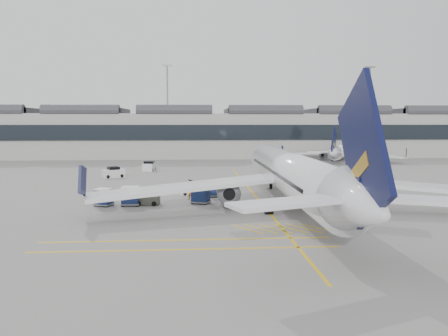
{
  "coord_description": "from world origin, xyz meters",
  "views": [
    {
      "loc": [
        2.64,
        -42.5,
        8.91
      ],
      "look_at": [
        5.83,
        4.12,
        4.0
      ],
      "focal_mm": 35.0,
      "sensor_mm": 36.0,
      "label": 1
    }
  ],
  "objects": [
    {
      "name": "apron_markings",
      "position": [
        10.0,
        10.0,
        0.01
      ],
      "size": [
        0.25,
        60.0,
        0.01
      ],
      "primitive_type": "cube",
      "color": "gold",
      "rests_on": "ground"
    },
    {
      "name": "ramp_agent_b",
      "position": [
        2.06,
        7.57,
        0.8
      ],
      "size": [
        0.9,
        0.78,
        1.6
      ],
      "primitive_type": "imported",
      "rotation": [
        0.0,
        0.0,
        3.39
      ],
      "color": "#DA5F0B",
      "rests_on": "ground"
    },
    {
      "name": "belt_loader",
      "position": [
        2.53,
        11.28,
        0.54
      ],
      "size": [
        4.65,
        2.3,
        1.84
      ],
      "rotation": [
        0.0,
        0.0,
        0.24
      ],
      "color": "beige",
      "rests_on": "ground"
    },
    {
      "name": "baggage_cart_b",
      "position": [
        4.87,
        9.23,
        1.0
      ],
      "size": [
        1.9,
        1.62,
        1.87
      ],
      "rotation": [
        0.0,
        0.0,
        0.09
      ],
      "color": "gray",
      "rests_on": "ground"
    },
    {
      "name": "service_van_right",
      "position": [
        23.97,
        44.55,
        0.88
      ],
      "size": [
        4.25,
        3.8,
        1.98
      ],
      "rotation": [
        0.0,
        0.0,
        -0.62
      ],
      "color": "silver",
      "rests_on": "ground"
    },
    {
      "name": "baggage_cart_a",
      "position": [
        3.32,
        4.96,
        1.08
      ],
      "size": [
        2.34,
        2.14,
        2.01
      ],
      "rotation": [
        0.0,
        0.0,
        -0.36
      ],
      "color": "gray",
      "rests_on": "ground"
    },
    {
      "name": "airliner_main",
      "position": [
        12.72,
        0.9,
        3.54
      ],
      "size": [
        41.45,
        45.28,
        12.04
      ],
      "rotation": [
        0.0,
        0.0,
        -0.01
      ],
      "color": "silver",
      "rests_on": "ground"
    },
    {
      "name": "terminal",
      "position": [
        0.0,
        71.93,
        6.14
      ],
      "size": [
        200.0,
        20.45,
        12.4
      ],
      "color": "#9E9E99",
      "rests_on": "ground"
    },
    {
      "name": "baggage_cart_d",
      "position": [
        -7.06,
        4.25,
        1.0
      ],
      "size": [
        2.15,
        1.96,
        1.86
      ],
      "rotation": [
        0.0,
        0.0,
        -0.34
      ],
      "color": "gray",
      "rests_on": "ground"
    },
    {
      "name": "light_masts",
      "position": [
        -1.67,
        86.0,
        14.49
      ],
      "size": [
        113.0,
        0.6,
        25.45
      ],
      "color": "slate",
      "rests_on": "ground"
    },
    {
      "name": "service_van_mid",
      "position": [
        -5.63,
        38.01,
        0.82
      ],
      "size": [
        2.2,
        3.77,
        1.84
      ],
      "rotation": [
        0.0,
        0.0,
        1.45
      ],
      "color": "silver",
      "rests_on": "ground"
    },
    {
      "name": "ramp_agent_a",
      "position": [
        2.95,
        7.23,
        0.86
      ],
      "size": [
        0.7,
        0.75,
        1.72
      ],
      "primitive_type": "imported",
      "rotation": [
        0.0,
        0.0,
        0.94
      ],
      "color": "orange",
      "rests_on": "ground"
    },
    {
      "name": "ground",
      "position": [
        0.0,
        0.0,
        0.0
      ],
      "size": [
        220.0,
        220.0,
        0.0
      ],
      "primitive_type": "plane",
      "color": "gray",
      "rests_on": "ground"
    },
    {
      "name": "safety_cone_nose",
      "position": [
        12.97,
        23.9,
        0.28
      ],
      "size": [
        0.41,
        0.41,
        0.57
      ],
      "primitive_type": "cone",
      "color": "#F24C0A",
      "rests_on": "ground"
    },
    {
      "name": "airliner_far",
      "position": [
        36.72,
        55.56,
        2.39
      ],
      "size": [
        25.29,
        27.9,
        8.13
      ],
      "rotation": [
        0.0,
        0.0,
        -0.48
      ],
      "color": "silver",
      "rests_on": "ground"
    },
    {
      "name": "pushback_tug",
      "position": [
        -2.4,
        4.49,
        0.59
      ],
      "size": [
        2.57,
        1.82,
        1.33
      ],
      "rotation": [
        0.0,
        0.0,
        -0.17
      ],
      "color": "#4C4D42",
      "rests_on": "ground"
    },
    {
      "name": "baggage_cart_c",
      "position": [
        -4.21,
        4.23,
        1.1
      ],
      "size": [
        2.0,
        1.67,
        2.05
      ],
      "rotation": [
        0.0,
        0.0,
        -0.03
      ],
      "color": "gray",
      "rests_on": "ground"
    },
    {
      "name": "safety_cone_engine",
      "position": [
        11.13,
        3.0,
        0.24
      ],
      "size": [
        0.35,
        0.35,
        0.49
      ],
      "primitive_type": "cone",
      "color": "#F24C0A",
      "rests_on": "ground"
    },
    {
      "name": "service_van_left",
      "position": [
        -10.44,
        28.6,
        0.78
      ],
      "size": [
        3.79,
        3.08,
        1.74
      ],
      "rotation": [
        0.0,
        0.0,
        0.48
      ],
      "color": "silver",
      "rests_on": "ground"
    }
  ]
}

